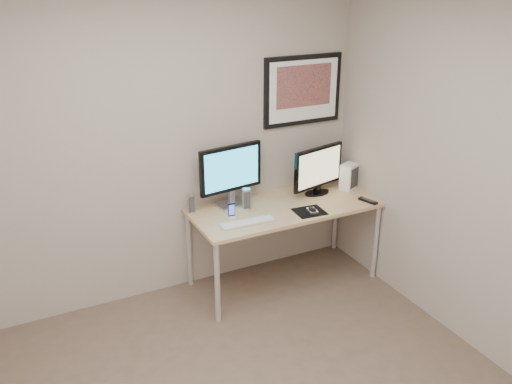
{
  "coord_description": "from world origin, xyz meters",
  "views": [
    {
      "loc": [
        -1.1,
        -2.3,
        2.59
      ],
      "look_at": [
        0.6,
        1.1,
        1.02
      ],
      "focal_mm": 38.0,
      "sensor_mm": 36.0,
      "label": 1
    }
  ],
  "objects_px": {
    "monitor_tv": "(318,169)",
    "keyboard": "(248,222)",
    "fan_unit": "(349,176)",
    "phone_dock": "(232,210)",
    "speaker_left": "(190,203)",
    "framed_art": "(303,90)",
    "desk": "(284,213)",
    "speaker_right": "(246,199)",
    "monitor_large": "(231,173)"
  },
  "relations": [
    {
      "from": "desk",
      "to": "monitor_large",
      "type": "xyz_separation_m",
      "value": [
        -0.4,
        0.22,
        0.36
      ]
    },
    {
      "from": "monitor_large",
      "to": "speaker_left",
      "type": "relative_size",
      "value": 3.6
    },
    {
      "from": "phone_dock",
      "to": "monitor_tv",
      "type": "bearing_deg",
      "value": 13.82
    },
    {
      "from": "desk",
      "to": "phone_dock",
      "type": "distance_m",
      "value": 0.51
    },
    {
      "from": "desk",
      "to": "speaker_right",
      "type": "height_order",
      "value": "speaker_right"
    },
    {
      "from": "framed_art",
      "to": "phone_dock",
      "type": "relative_size",
      "value": 5.96
    },
    {
      "from": "phone_dock",
      "to": "framed_art",
      "type": "bearing_deg",
      "value": 28.81
    },
    {
      "from": "framed_art",
      "to": "speaker_right",
      "type": "bearing_deg",
      "value": -160.35
    },
    {
      "from": "monitor_large",
      "to": "framed_art",
      "type": "bearing_deg",
      "value": 0.93
    },
    {
      "from": "speaker_left",
      "to": "speaker_right",
      "type": "relative_size",
      "value": 0.91
    },
    {
      "from": "monitor_tv",
      "to": "speaker_right",
      "type": "relative_size",
      "value": 3.11
    },
    {
      "from": "keyboard",
      "to": "fan_unit",
      "type": "bearing_deg",
      "value": 15.38
    },
    {
      "from": "fan_unit",
      "to": "monitor_tv",
      "type": "bearing_deg",
      "value": 152.6
    },
    {
      "from": "keyboard",
      "to": "speaker_left",
      "type": "bearing_deg",
      "value": 132.52
    },
    {
      "from": "desk",
      "to": "monitor_tv",
      "type": "distance_m",
      "value": 0.5
    },
    {
      "from": "speaker_left",
      "to": "fan_unit",
      "type": "bearing_deg",
      "value": -7.23
    },
    {
      "from": "monitor_tv",
      "to": "monitor_large",
      "type": "bearing_deg",
      "value": 157.87
    },
    {
      "from": "monitor_large",
      "to": "keyboard",
      "type": "xyz_separation_m",
      "value": [
        -0.03,
        -0.39,
        -0.28
      ]
    },
    {
      "from": "fan_unit",
      "to": "keyboard",
      "type": "bearing_deg",
      "value": 167.94
    },
    {
      "from": "monitor_tv",
      "to": "keyboard",
      "type": "bearing_deg",
      "value": -175.5
    },
    {
      "from": "monitor_large",
      "to": "phone_dock",
      "type": "height_order",
      "value": "monitor_large"
    },
    {
      "from": "desk",
      "to": "monitor_large",
      "type": "relative_size",
      "value": 2.77
    },
    {
      "from": "desk",
      "to": "framed_art",
      "type": "height_order",
      "value": "framed_art"
    },
    {
      "from": "framed_art",
      "to": "speaker_left",
      "type": "xyz_separation_m",
      "value": [
        -1.11,
        -0.1,
        -0.81
      ]
    },
    {
      "from": "framed_art",
      "to": "monitor_large",
      "type": "height_order",
      "value": "framed_art"
    },
    {
      "from": "speaker_left",
      "to": "monitor_tv",
      "type": "bearing_deg",
      "value": -8.03
    },
    {
      "from": "phone_dock",
      "to": "fan_unit",
      "type": "relative_size",
      "value": 0.54
    },
    {
      "from": "keyboard",
      "to": "fan_unit",
      "type": "relative_size",
      "value": 1.94
    },
    {
      "from": "fan_unit",
      "to": "desk",
      "type": "bearing_deg",
      "value": 162.08
    },
    {
      "from": "framed_art",
      "to": "fan_unit",
      "type": "bearing_deg",
      "value": -34.64
    },
    {
      "from": "monitor_tv",
      "to": "desk",
      "type": "bearing_deg",
      "value": -179.44
    },
    {
      "from": "monitor_tv",
      "to": "keyboard",
      "type": "distance_m",
      "value": 0.89
    },
    {
      "from": "desk",
      "to": "keyboard",
      "type": "bearing_deg",
      "value": -158.55
    },
    {
      "from": "framed_art",
      "to": "speaker_right",
      "type": "xyz_separation_m",
      "value": [
        -0.66,
        -0.24,
        -0.8
      ]
    },
    {
      "from": "phone_dock",
      "to": "monitor_large",
      "type": "bearing_deg",
      "value": 72.66
    },
    {
      "from": "fan_unit",
      "to": "speaker_right",
      "type": "bearing_deg",
      "value": 154.81
    },
    {
      "from": "monitor_large",
      "to": "speaker_left",
      "type": "height_order",
      "value": "monitor_large"
    },
    {
      "from": "speaker_right",
      "to": "desk",
      "type": "bearing_deg",
      "value": 0.47
    },
    {
      "from": "desk",
      "to": "keyboard",
      "type": "distance_m",
      "value": 0.47
    },
    {
      "from": "keyboard",
      "to": "speaker_right",
      "type": "bearing_deg",
      "value": 69.2
    },
    {
      "from": "desk",
      "to": "framed_art",
      "type": "distance_m",
      "value": 1.07
    },
    {
      "from": "monitor_large",
      "to": "speaker_right",
      "type": "xyz_separation_m",
      "value": [
        0.08,
        -0.12,
        -0.2
      ]
    },
    {
      "from": "monitor_large",
      "to": "speaker_right",
      "type": "height_order",
      "value": "monitor_large"
    },
    {
      "from": "framed_art",
      "to": "fan_unit",
      "type": "xyz_separation_m",
      "value": [
        0.36,
        -0.25,
        -0.77
      ]
    },
    {
      "from": "monitor_large",
      "to": "speaker_left",
      "type": "xyz_separation_m",
      "value": [
        -0.36,
        0.02,
        -0.21
      ]
    },
    {
      "from": "fan_unit",
      "to": "phone_dock",
      "type": "bearing_deg",
      "value": 160.18
    },
    {
      "from": "phone_dock",
      "to": "speaker_left",
      "type": "bearing_deg",
      "value": 142.92
    },
    {
      "from": "framed_art",
      "to": "speaker_left",
      "type": "relative_size",
      "value": 4.68
    },
    {
      "from": "framed_art",
      "to": "keyboard",
      "type": "bearing_deg",
      "value": -147.29
    },
    {
      "from": "desk",
      "to": "fan_unit",
      "type": "bearing_deg",
      "value": 6.43
    }
  ]
}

